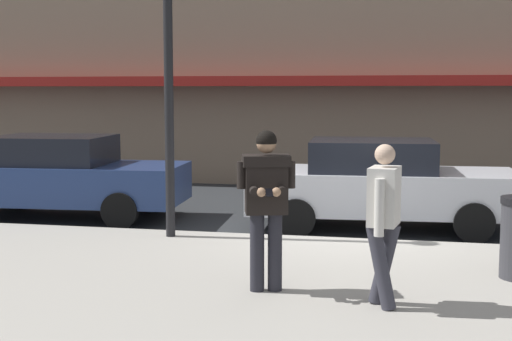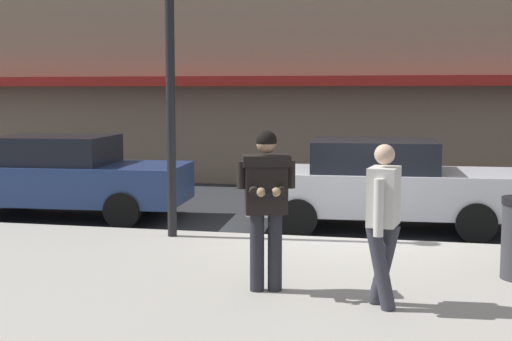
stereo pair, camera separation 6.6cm
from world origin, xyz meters
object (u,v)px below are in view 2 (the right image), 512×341
Objects in this scene: man_texting_on_phone at (266,193)px; street_lamp_post at (170,39)px; parked_sedan_mid at (382,184)px; parked_sedan_near at (63,176)px; pedestrian_in_light_coat at (383,215)px.

street_lamp_post is at bearing 127.28° from man_texting_on_phone.
street_lamp_post is (-3.10, -1.92, 2.35)m from parked_sedan_mid.
parked_sedan_near is at bearing 146.66° from street_lamp_post.
parked_sedan_near is 1.00× the size of parked_sedan_mid.
parked_sedan_near is 2.56× the size of man_texting_on_phone.
parked_sedan_near is at bearing 136.93° from man_texting_on_phone.
man_texting_on_phone is (4.77, -4.46, 0.46)m from parked_sedan_near.
street_lamp_post is at bearing 138.15° from pedestrian_in_light_coat.
pedestrian_in_light_coat is (6.07, -4.78, 0.32)m from parked_sedan_near.
parked_sedan_near is 0.95× the size of street_lamp_post.
man_texting_on_phone is at bearing 166.27° from pedestrian_in_light_coat.
parked_sedan_mid is at bearing 31.79° from street_lamp_post.
man_texting_on_phone is 1.06× the size of pedestrian_in_light_coat.
parked_sedan_mid is at bearing 76.62° from man_texting_on_phone.
street_lamp_post reaches higher than man_texting_on_phone.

